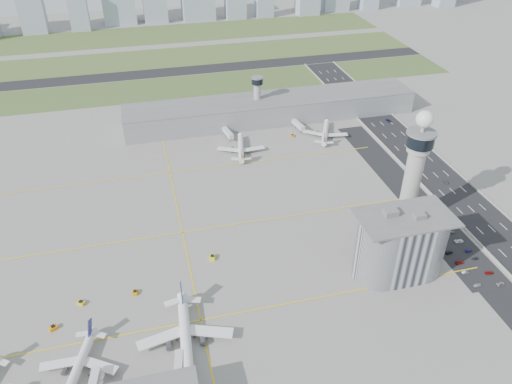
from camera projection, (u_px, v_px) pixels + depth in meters
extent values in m
plane|color=gray|center=(274.00, 258.00, 238.05)|extent=(1000.00, 1000.00, 0.00)
cube|color=#415226|center=(177.00, 87.00, 415.15)|extent=(480.00, 50.00, 0.08)
cube|color=#546932|center=(168.00, 58.00, 475.55)|extent=(480.00, 60.00, 0.08)
cube|color=#475C2B|center=(160.00, 34.00, 539.97)|extent=(480.00, 70.00, 0.08)
cube|color=black|center=(172.00, 72.00, 444.93)|extent=(480.00, 22.00, 0.10)
cube|color=black|center=(485.00, 222.00, 261.46)|extent=(28.00, 500.00, 0.10)
cube|color=#9E9E99|center=(461.00, 225.00, 258.30)|extent=(0.60, 500.00, 1.20)
cube|color=#9E9E99|center=(508.00, 217.00, 264.01)|extent=(0.60, 500.00, 1.20)
cube|color=black|center=(453.00, 241.00, 248.32)|extent=(18.00, 260.00, 0.08)
cube|color=black|center=(463.00, 257.00, 238.24)|extent=(20.00, 44.00, 0.10)
cube|color=yellow|center=(201.00, 320.00, 205.74)|extent=(260.00, 0.60, 0.01)
cube|color=yellow|center=(182.00, 232.00, 254.06)|extent=(260.00, 0.60, 0.01)
cube|color=yellow|center=(170.00, 173.00, 302.38)|extent=(260.00, 0.60, 0.01)
cube|color=yellow|center=(182.00, 232.00, 254.06)|extent=(0.60, 260.00, 0.01)
cylinder|color=#ADAAA5|center=(411.00, 186.00, 245.81)|extent=(8.40, 8.40, 48.00)
cylinder|color=#ADAAA5|center=(419.00, 147.00, 233.56)|extent=(11.00, 11.00, 4.00)
cylinder|color=black|center=(420.00, 140.00, 231.33)|extent=(13.00, 13.00, 6.00)
cylinder|color=slate|center=(422.00, 133.00, 229.38)|extent=(14.00, 14.00, 1.00)
cylinder|color=#ADAAA5|center=(423.00, 128.00, 227.99)|extent=(1.60, 1.60, 5.00)
sphere|color=white|center=(425.00, 119.00, 225.48)|extent=(8.00, 8.00, 8.00)
cylinder|color=#ADAAA5|center=(257.00, 101.00, 357.17)|extent=(5.00, 5.00, 28.00)
cylinder|color=black|center=(257.00, 81.00, 348.82)|extent=(8.00, 8.00, 4.00)
cylinder|color=slate|center=(257.00, 78.00, 347.42)|extent=(8.60, 8.60, 0.80)
cube|color=#B2B2B7|center=(400.00, 245.00, 222.58)|extent=(18.00, 24.00, 30.00)
cylinder|color=#B2B2B7|center=(382.00, 248.00, 220.75)|extent=(24.00, 24.00, 30.00)
cylinder|color=#B2B2B7|center=(418.00, 242.00, 224.42)|extent=(24.00, 24.00, 30.00)
cube|color=slate|center=(406.00, 217.00, 214.01)|extent=(42.00, 24.00, 0.80)
cube|color=slate|center=(390.00, 212.00, 214.31)|extent=(6.00, 5.00, 3.00)
cube|color=slate|center=(419.00, 216.00, 212.69)|extent=(5.00, 4.00, 2.40)
cube|color=gray|center=(271.00, 109.00, 361.21)|extent=(210.00, 32.00, 15.00)
cube|color=slate|center=(271.00, 99.00, 356.82)|extent=(210.00, 32.00, 0.80)
imported|color=#B3B3C4|center=(477.00, 285.00, 221.84)|extent=(3.85, 1.94, 1.26)
imported|color=slate|center=(466.00, 272.00, 228.79)|extent=(3.78, 1.39, 1.23)
imported|color=maroon|center=(460.00, 262.00, 234.35)|extent=(4.40, 2.35, 1.18)
imported|color=black|center=(449.00, 252.00, 240.25)|extent=(4.16, 2.13, 1.16)
imported|color=navy|center=(443.00, 242.00, 246.63)|extent=(3.84, 1.68, 1.29)
imported|color=silver|center=(435.00, 236.00, 250.58)|extent=(3.98, 1.74, 1.27)
imported|color=gray|center=(500.00, 284.00, 222.53)|extent=(4.48, 2.63, 1.17)
imported|color=maroon|center=(489.00, 273.00, 228.56)|extent=(4.14, 2.13, 1.15)
imported|color=#29292F|center=(475.00, 258.00, 236.79)|extent=(3.29, 1.60, 1.08)
imported|color=#17115A|center=(468.00, 251.00, 241.36)|extent=(3.58, 1.73, 1.13)
imported|color=white|center=(459.00, 241.00, 247.34)|extent=(4.77, 2.27, 1.31)
imported|color=slate|center=(451.00, 232.00, 253.33)|extent=(3.78, 1.56, 1.09)
imported|color=#232328|center=(446.00, 182.00, 292.31)|extent=(1.63, 3.65, 1.16)
imported|color=navy|center=(389.00, 121.00, 360.75)|extent=(2.71, 4.92, 1.31)
imported|color=#AAACB0|center=(342.00, 92.00, 405.23)|extent=(1.90, 3.92, 1.29)
cube|color=#9EADC1|center=(29.00, 1.00, 526.80)|extent=(25.49, 20.39, 66.89)
cube|color=#9EADC1|center=(78.00, 9.00, 541.08)|extent=(20.04, 16.03, 45.20)
cube|color=#9EADC1|center=(235.00, 6.00, 586.45)|extent=(23.01, 18.41, 27.75)
cube|color=#9EADC1|center=(264.00, 0.00, 590.19)|extent=(20.22, 16.18, 38.97)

